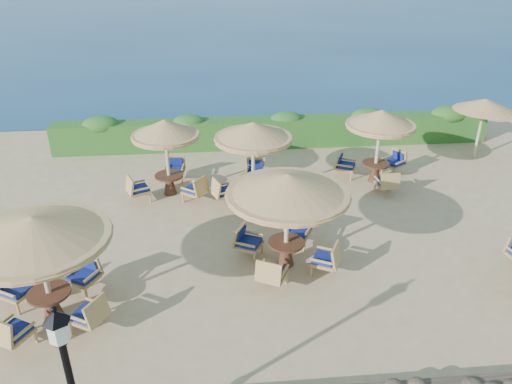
{
  "coord_description": "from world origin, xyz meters",
  "views": [
    {
      "loc": [
        -2.57,
        -12.3,
        7.8
      ],
      "look_at": [
        -1.39,
        0.42,
        1.3
      ],
      "focal_mm": 35.0,
      "sensor_mm": 36.0,
      "label": 1
    }
  ],
  "objects_px": {
    "cafe_set_0": "(38,247)",
    "cafe_set_3": "(166,146)",
    "cafe_set_4": "(253,146)",
    "cafe_set_1": "(288,201)",
    "cafe_set_5": "(380,134)",
    "extra_parasol": "(485,105)"
  },
  "relations": [
    {
      "from": "extra_parasol",
      "to": "cafe_set_5",
      "type": "distance_m",
      "value": 4.96
    },
    {
      "from": "cafe_set_1",
      "to": "cafe_set_5",
      "type": "relative_size",
      "value": 1.14
    },
    {
      "from": "cafe_set_0",
      "to": "cafe_set_1",
      "type": "bearing_deg",
      "value": 15.58
    },
    {
      "from": "cafe_set_3",
      "to": "cafe_set_4",
      "type": "xyz_separation_m",
      "value": [
        2.81,
        -0.51,
        0.1
      ]
    },
    {
      "from": "cafe_set_1",
      "to": "cafe_set_5",
      "type": "xyz_separation_m",
      "value": [
        3.93,
        4.82,
        -0.1
      ]
    },
    {
      "from": "cafe_set_1",
      "to": "cafe_set_4",
      "type": "bearing_deg",
      "value": 97.41
    },
    {
      "from": "extra_parasol",
      "to": "cafe_set_5",
      "type": "height_order",
      "value": "cafe_set_5"
    },
    {
      "from": "cafe_set_0",
      "to": "cafe_set_3",
      "type": "height_order",
      "value": "same"
    },
    {
      "from": "extra_parasol",
      "to": "cafe_set_3",
      "type": "xyz_separation_m",
      "value": [
        -11.89,
        -2.08,
        -0.42
      ]
    },
    {
      "from": "cafe_set_3",
      "to": "cafe_set_4",
      "type": "distance_m",
      "value": 2.86
    },
    {
      "from": "cafe_set_0",
      "to": "cafe_set_1",
      "type": "distance_m",
      "value": 5.85
    },
    {
      "from": "cafe_set_1",
      "to": "cafe_set_5",
      "type": "distance_m",
      "value": 6.22
    },
    {
      "from": "cafe_set_0",
      "to": "cafe_set_4",
      "type": "distance_m",
      "value": 7.55
    },
    {
      "from": "cafe_set_4",
      "to": "cafe_set_5",
      "type": "xyz_separation_m",
      "value": [
        4.45,
        0.85,
        -0.04
      ]
    },
    {
      "from": "cafe_set_3",
      "to": "cafe_set_5",
      "type": "relative_size",
      "value": 0.99
    },
    {
      "from": "extra_parasol",
      "to": "cafe_set_1",
      "type": "height_order",
      "value": "cafe_set_1"
    },
    {
      "from": "cafe_set_0",
      "to": "cafe_set_3",
      "type": "bearing_deg",
      "value": 69.18
    },
    {
      "from": "extra_parasol",
      "to": "cafe_set_0",
      "type": "height_order",
      "value": "cafe_set_0"
    },
    {
      "from": "extra_parasol",
      "to": "cafe_set_0",
      "type": "bearing_deg",
      "value": -150.18
    },
    {
      "from": "extra_parasol",
      "to": "cafe_set_3",
      "type": "relative_size",
      "value": 0.87
    },
    {
      "from": "cafe_set_5",
      "to": "cafe_set_3",
      "type": "bearing_deg",
      "value": -177.35
    },
    {
      "from": "cafe_set_1",
      "to": "cafe_set_4",
      "type": "distance_m",
      "value": 4.01
    }
  ]
}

